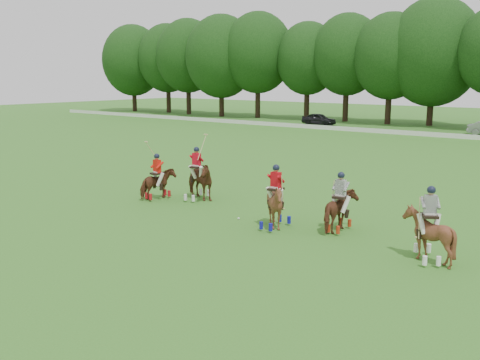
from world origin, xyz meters
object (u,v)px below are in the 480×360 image
Objects in this scene: polo_red_c at (276,205)px; polo_stripe_b at (428,234)px; polo_red_a at (158,183)px; car_left at (319,119)px; polo_red_b at (197,180)px; polo_ball at (239,218)px; polo_stripe_a at (340,210)px.

polo_stripe_b is at bearing -1.43° from polo_red_c.
car_left is at bearing 108.94° from polo_red_a.
polo_red_a is 1.10× the size of polo_red_c.
polo_red_b reaches higher than polo_red_c.
polo_red_b is 4.12m from polo_ball.
polo_ball is at bearing -6.17° from polo_red_a.
polo_stripe_b is 7.66m from polo_ball.
polo_ball is (3.69, -1.61, -0.86)m from polo_red_b.
polo_red_a is 0.89× the size of polo_red_b.
polo_stripe_a is (2.10, 1.10, -0.09)m from polo_red_c.
polo_red_c is (7.06, -0.69, 0.13)m from polo_red_a.
polo_red_b reaches higher than polo_stripe_b.
polo_red_b is 1.35× the size of polo_stripe_a.
car_left is at bearing 111.45° from polo_red_b.
polo_stripe_b is (3.66, -1.25, 0.06)m from polo_stripe_a.
car_left is at bearing 115.21° from polo_ball.
polo_stripe_a is at bearing 27.73° from polo_red_c.
polo_stripe_a is at bearing -4.75° from polo_red_b.
polo_red_a is 1.20× the size of polo_stripe_a.
polo_stripe_b is (12.81, -0.83, 0.10)m from polo_red_a.
polo_stripe_b reaches higher than polo_stripe_a.
polo_red_c reaches higher than polo_ball.
polo_stripe_a is 0.94× the size of polo_stripe_b.
polo_ball is at bearing 177.96° from polo_stripe_b.
polo_red_a is at bearing -177.41° from polo_stripe_a.
polo_stripe_b is 26.36× the size of polo_ball.
polo_red_c is at bearing -3.90° from polo_ball.
car_left is 47.32m from polo_stripe_b.
polo_stripe_a is 4.14m from polo_ball.
polo_red_c is 1.09× the size of polo_stripe_a.
polo_red_c is 2.37m from polo_stripe_a.
polo_stripe_a is (22.42, -38.24, 0.11)m from car_left.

